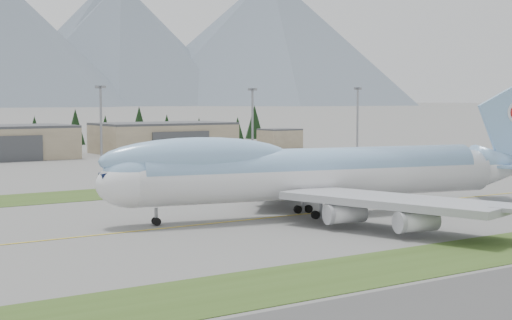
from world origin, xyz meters
TOP-DOWN VIEW (x-y plane):
  - ground at (0.00, 0.00)m, footprint 7000.00×7000.00m
  - grass_strip_far at (0.00, 45.00)m, footprint 400.00×18.00m
  - taxiway_line_main at (0.00, 0.00)m, footprint 400.00×0.40m
  - boeing_747_freighter at (-4.94, -2.30)m, footprint 82.86×69.73m
  - hangar_right at (45.00, 149.90)m, footprint 48.00×26.60m
  - control_shed at (95.00, 148.00)m, footprint 14.00×12.00m
  - floodlight_masts at (-12.30, 109.32)m, footprint 206.02×8.77m
  - service_vehicle_b at (18.11, 111.84)m, footprint 3.83×1.35m
  - service_vehicle_c at (56.85, 125.90)m, footprint 2.59×4.83m

SIDE VIEW (x-z plane):
  - ground at x=0.00m, z-range 0.00..0.00m
  - grass_strip_far at x=0.00m, z-range -0.04..0.04m
  - taxiway_line_main at x=0.00m, z-range -0.01..0.01m
  - service_vehicle_b at x=18.11m, z-range -0.63..0.63m
  - service_vehicle_c at x=56.85m, z-range -0.66..0.66m
  - control_shed at x=95.00m, z-range 0.00..7.60m
  - hangar_right at x=45.00m, z-range -0.01..10.79m
  - boeing_747_freighter at x=-4.94m, z-range -3.70..18.03m
  - floodlight_masts at x=-12.30m, z-range 3.89..28.08m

